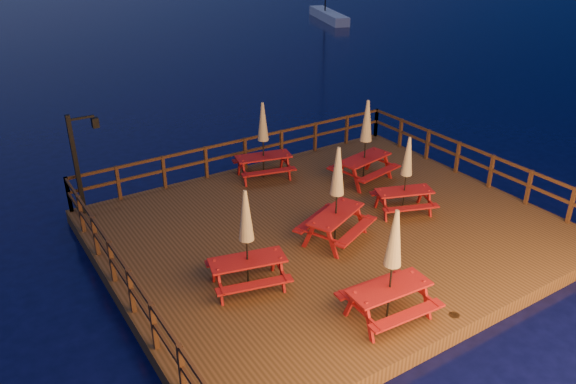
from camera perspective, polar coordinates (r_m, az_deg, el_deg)
name	(u,v)px	position (r m, az deg, el deg)	size (l,w,h in m)	color
ground	(329,239)	(16.00, 4.14, -4.78)	(500.00, 500.00, 0.00)	black
deck	(329,233)	(15.90, 4.16, -4.16)	(12.00, 10.00, 0.40)	#412B15
deck_piles	(328,248)	(16.16, 4.10, -5.69)	(11.44, 9.44, 1.40)	#351F11
railing	(294,180)	(16.74, 0.66, 1.28)	(11.80, 9.75, 1.10)	#351F11
lamp_post	(80,155)	(16.84, -20.34, 3.55)	(0.85, 0.18, 3.00)	black
sailboat	(328,16)	(51.44, 4.13, 17.42)	(3.54, 7.49, 11.09)	white
picnic_table_0	(337,193)	(14.56, 4.98, -0.14)	(2.32, 2.15, 2.67)	maroon
picnic_table_1	(263,140)	(18.21, -2.54, 5.34)	(2.10, 1.86, 2.58)	maroon
picnic_table_2	(247,239)	(12.70, -4.23, -4.76)	(2.05, 1.82, 2.52)	maroon
picnic_table_3	(392,264)	(11.90, 10.53, -7.21)	(1.92, 1.61, 2.62)	maroon
picnic_table_4	(366,140)	(18.09, 7.89, 5.25)	(2.18, 1.91, 2.73)	maroon
picnic_table_5	(406,174)	(16.34, 11.91, 1.78)	(2.00, 1.83, 2.34)	maroon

